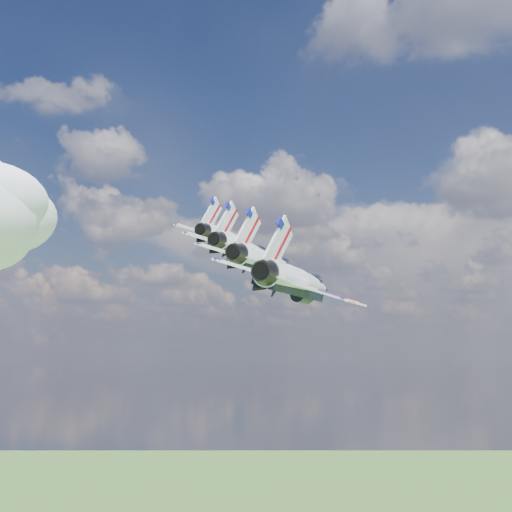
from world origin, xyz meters
The scene contains 4 objects.
jet_0 centered at (-31.86, 9.51, 146.96)m, with size 11.85×17.55×5.24m, color white, non-canonical shape.
jet_1 centered at (-23.83, 1.02, 143.90)m, with size 11.85×17.55×5.24m, color white, non-canonical shape.
jet_2 centered at (-15.81, -7.46, 140.83)m, with size 11.85×17.55×5.24m, color white, non-canonical shape.
jet_3 centered at (-7.78, -15.95, 137.77)m, with size 11.85×17.55×5.24m, color silver, non-canonical shape.
Camera 1 is at (20.17, -68.29, 131.63)m, focal length 50.00 mm.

